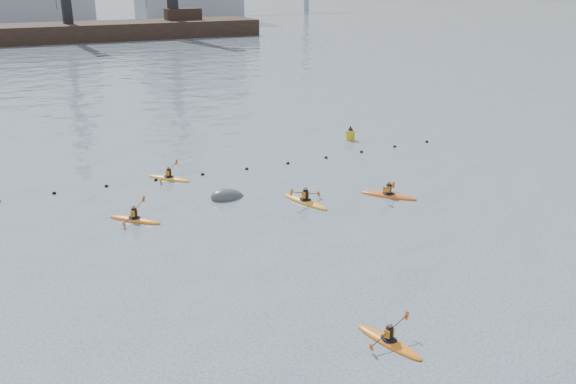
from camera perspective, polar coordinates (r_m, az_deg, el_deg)
name	(u,v)px	position (r m, az deg, el deg)	size (l,w,h in m)	color
ground	(458,353)	(22.42, 15.59, -14.34)	(400.00, 400.00, 0.00)	#36474F
float_line	(224,171)	(40.12, -6.01, 1.97)	(33.24, 0.73, 0.24)	black
barge_pier	(68,30)	(124.67, -19.89, 14.04)	(72.00, 19.30, 29.50)	black
kayaker_0	(389,341)	(22.40, 9.41, -13.57)	(1.94, 2.96, 1.01)	orange
kayaker_2	(135,219)	(33.04, -14.15, -2.45)	(2.62, 2.61, 1.14)	orange
kayaker_3	(305,201)	(34.50, 1.63, -0.84)	(2.25, 3.44, 1.20)	orange
kayaker_4	(389,195)	(35.92, 9.39, -0.26)	(2.70, 2.97, 1.10)	#E65615
kayaker_5	(169,178)	(39.12, -11.07, 1.32)	(2.48, 2.63, 1.13)	gold
mooring_buoy	(228,198)	(35.47, -5.66, -0.52)	(2.11, 1.25, 1.05)	#414347
nav_buoy	(350,135)	(47.66, 5.85, 5.33)	(0.70, 0.70, 1.27)	gold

